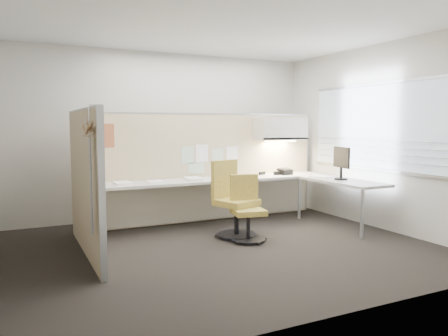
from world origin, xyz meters
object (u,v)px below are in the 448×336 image
chair_left (232,202)px  chair_right (247,211)px  phone (285,172)px  monitor (341,161)px  desk (238,187)px

chair_left → chair_right: (0.07, -0.29, -0.08)m
chair_right → phone: chair_right is taller
chair_right → monitor: (1.73, 0.12, 0.61)m
chair_left → monitor: (1.81, -0.17, 0.53)m
desk → monitor: monitor is taller
chair_right → desk: bearing=80.2°
monitor → chair_right: bearing=107.3°
chair_right → phone: bearing=50.1°
desk → monitor: (1.37, -0.84, 0.42)m
phone → monitor: bearing=-73.8°
desk → monitor: 1.66m
chair_right → monitor: bearing=15.0°
chair_left → phone: bearing=10.2°
desk → chair_left: (-0.44, -0.67, -0.11)m
desk → chair_right: (-0.36, -0.95, -0.19)m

